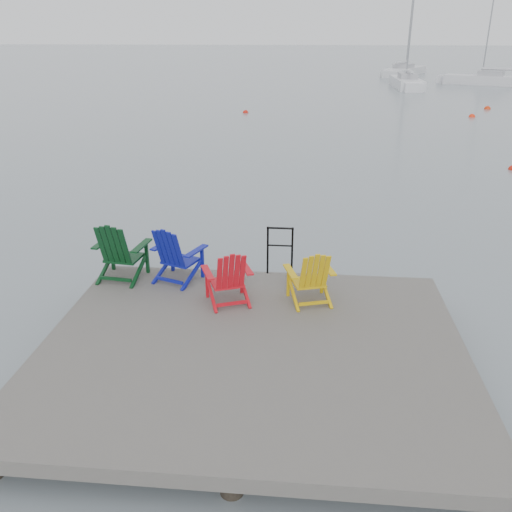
# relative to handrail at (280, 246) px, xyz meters

# --- Properties ---
(ground) EXTENTS (400.00, 400.00, 0.00)m
(ground) POSITION_rel_handrail_xyz_m (-0.25, -2.45, -1.04)
(ground) COLOR slate
(ground) RESTS_ON ground
(dock) EXTENTS (6.00, 5.00, 1.40)m
(dock) POSITION_rel_handrail_xyz_m (-0.25, -2.45, -0.69)
(dock) COLOR #302E2B
(dock) RESTS_ON ground
(handrail) EXTENTS (0.48, 0.04, 0.90)m
(handrail) POSITION_rel_handrail_xyz_m (0.00, 0.00, 0.00)
(handrail) COLOR black
(handrail) RESTS_ON dock
(chair_green) EXTENTS (0.94, 0.89, 1.09)m
(chair_green) POSITION_rel_handrail_xyz_m (-2.79, -0.50, 0.01)
(chair_green) COLOR black
(chair_green) RESTS_ON dock
(chair_blue) EXTENTS (0.99, 0.95, 1.03)m
(chair_blue) POSITION_rel_handrail_xyz_m (-1.79, -0.48, -0.02)
(chair_blue) COLOR #0D1489
(chair_blue) RESTS_ON dock
(chair_red) EXTENTS (0.91, 0.87, 0.94)m
(chair_red) POSITION_rel_handrail_xyz_m (-0.76, -1.23, -0.07)
(chair_red) COLOR red
(chair_red) RESTS_ON dock
(chair_yellow) EXTENTS (0.88, 0.83, 0.94)m
(chair_yellow) POSITION_rel_handrail_xyz_m (0.56, -1.09, -0.07)
(chair_yellow) COLOR gold
(chair_yellow) RESTS_ON dock
(sailboat_near) EXTENTS (2.09, 7.76, 10.78)m
(sailboat_near) POSITION_rel_handrail_xyz_m (8.85, 41.63, -0.69)
(sailboat_near) COLOR silver
(sailboat_near) RESTS_ON ground
(sailboat_mid) EXTENTS (6.19, 9.53, 12.83)m
(sailboat_mid) POSITION_rel_handrail_xyz_m (10.96, 56.46, -0.69)
(sailboat_mid) COLOR silver
(sailboat_mid) RESTS_ON ground
(sailboat_far) EXTENTS (7.36, 4.85, 10.18)m
(sailboat_far) POSITION_rel_handrail_xyz_m (16.60, 45.06, -0.69)
(sailboat_far) COLOR silver
(sailboat_far) RESTS_ON ground
(buoy_b) EXTENTS (0.34, 0.34, 0.34)m
(buoy_b) POSITION_rel_handrail_xyz_m (-3.40, 24.50, -1.04)
(buoy_b) COLOR red
(buoy_b) RESTS_ON ground
(buoy_c) EXTENTS (0.37, 0.37, 0.37)m
(buoy_c) POSITION_rel_handrail_xyz_m (9.85, 24.02, -1.04)
(buoy_c) COLOR #F72D0E
(buoy_c) RESTS_ON ground
(buoy_d) EXTENTS (0.41, 0.41, 0.41)m
(buoy_d) POSITION_rel_handrail_xyz_m (11.75, 27.62, -1.04)
(buoy_d) COLOR red
(buoy_d) RESTS_ON ground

